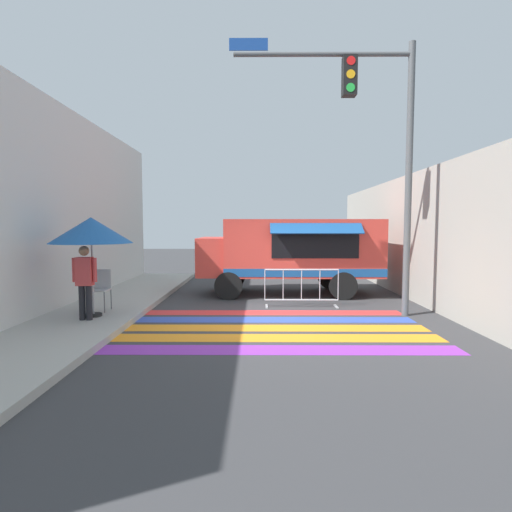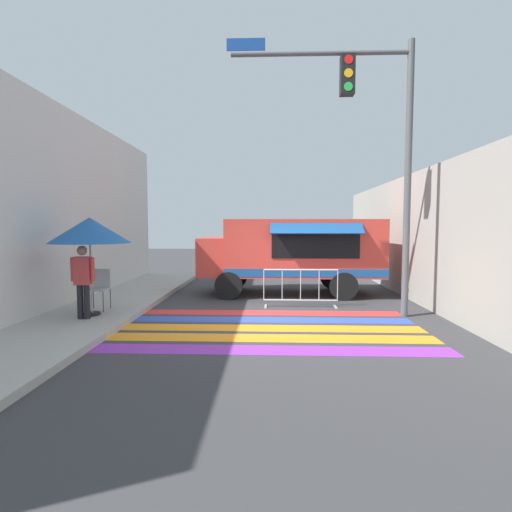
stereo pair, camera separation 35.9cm
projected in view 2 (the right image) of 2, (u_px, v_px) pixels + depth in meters
name	position (u px, v px, depth m)	size (l,w,h in m)	color
ground_plane	(271.00, 320.00, 9.26)	(60.00, 60.00, 0.00)	#38383A
sidewalk_left	(46.00, 315.00, 9.46)	(4.40, 16.00, 0.14)	#A8A59E
building_left_facade	(37.00, 206.00, 9.28)	(0.25, 16.00, 5.26)	silver
concrete_wall_right	(411.00, 237.00, 11.96)	(0.20, 16.00, 3.71)	#A39E93
crosswalk_painted	(271.00, 328.00, 8.48)	(6.40, 3.60, 0.01)	purple
food_truck	(289.00, 250.00, 12.76)	(5.65, 2.80, 2.38)	#D13D33
traffic_signal_pole	(374.00, 129.00, 9.29)	(4.33, 0.29, 6.52)	#515456
patio_umbrella	(90.00, 231.00, 8.98)	(1.79, 1.79, 2.23)	black
folding_chair	(100.00, 285.00, 9.74)	(0.45, 0.45, 0.98)	#4C4C51
vendor_person	(83.00, 278.00, 8.69)	(0.53, 0.21, 1.61)	black
barricade_front	(301.00, 288.00, 10.68)	(2.00, 0.44, 1.03)	#B7BABF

